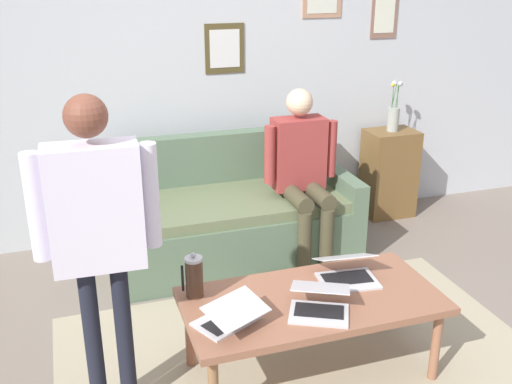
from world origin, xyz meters
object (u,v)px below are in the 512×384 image
at_px(couch, 233,217).
at_px(person_standing, 97,223).
at_px(french_press, 194,277).
at_px(laptop_right, 347,272).
at_px(flower_vase, 394,115).
at_px(coffee_table, 312,305).
at_px(person_seated, 302,167).
at_px(side_shelf, 389,173).
at_px(laptop_left, 319,304).
at_px(laptop_center, 230,317).

distance_m(couch, person_standing, 1.93).
bearing_deg(french_press, laptop_right, 173.68).
bearing_deg(person_standing, flower_vase, -144.84).
bearing_deg(coffee_table, person_seated, -109.86).
relative_size(couch, french_press, 6.93).
xyz_separation_m(side_shelf, person_standing, (2.56, 1.80, 0.64)).
bearing_deg(person_standing, laptop_left, 170.64).
bearing_deg(couch, french_press, 65.59).
bearing_deg(laptop_center, person_standing, -13.31).
relative_size(french_press, person_standing, 0.16).
xyz_separation_m(couch, coffee_table, (0.00, 1.49, 0.11)).
bearing_deg(laptop_left, laptop_center, -4.34).
bearing_deg(flower_vase, laptop_center, 44.14).
distance_m(coffee_table, laptop_left, 0.16).
distance_m(laptop_right, french_press, 0.84).
xyz_separation_m(laptop_left, side_shelf, (-1.54, -1.97, -0.13)).
height_order(laptop_center, french_press, french_press).
bearing_deg(french_press, person_standing, 21.10).
relative_size(laptop_center, person_standing, 0.24).
relative_size(coffee_table, person_standing, 0.84).
xyz_separation_m(laptop_center, person_standing, (0.56, -0.13, 0.52)).
xyz_separation_m(french_press, person_seated, (-1.03, -1.05, 0.15)).
bearing_deg(person_standing, side_shelf, -144.84).
distance_m(coffee_table, french_press, 0.63).
bearing_deg(side_shelf, laptop_center, 44.15).
height_order(couch, laptop_right, couch).
relative_size(laptop_center, french_press, 1.52).
height_order(coffee_table, side_shelf, side_shelf).
bearing_deg(coffee_table, person_standing, -1.74).
xyz_separation_m(coffee_table, laptop_right, (-0.26, -0.12, 0.09)).
distance_m(coffee_table, side_shelf, 2.38).
distance_m(coffee_table, laptop_right, 0.29).
distance_m(laptop_right, person_standing, 1.40).
relative_size(laptop_center, flower_vase, 0.91).
bearing_deg(person_seated, coffee_table, 70.14).
bearing_deg(flower_vase, couch, 12.81).
bearing_deg(coffee_table, french_press, -19.98).
distance_m(coffee_table, person_standing, 1.20).
bearing_deg(flower_vase, laptop_right, 53.65).
bearing_deg(laptop_right, french_press, -6.32).
relative_size(couch, laptop_right, 5.08).
height_order(french_press, side_shelf, side_shelf).
bearing_deg(flower_vase, french_press, 37.76).
height_order(couch, person_standing, person_standing).
bearing_deg(side_shelf, flower_vase, -151.70).
relative_size(laptop_right, side_shelf, 0.45).
distance_m(couch, laptop_center, 1.67).
bearing_deg(person_standing, laptop_center, 166.69).
relative_size(couch, person_standing, 1.09).
height_order(laptop_right, person_standing, person_standing).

